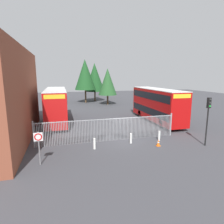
# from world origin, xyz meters

# --- Properties ---
(ground_plane) EXTENTS (100.00, 100.00, 0.00)m
(ground_plane) POSITION_xyz_m (0.00, 8.00, 0.00)
(ground_plane) COLOR #3D3D42
(palisade_fence) EXTENTS (13.44, 0.14, 2.35)m
(palisade_fence) POSITION_xyz_m (-1.42, 0.00, 1.18)
(palisade_fence) COLOR gray
(palisade_fence) RESTS_ON ground
(double_decker_bus_near_gate) EXTENTS (2.54, 10.81, 4.42)m
(double_decker_bus_near_gate) POSITION_xyz_m (-6.27, 8.94, 2.42)
(double_decker_bus_near_gate) COLOR red
(double_decker_bus_near_gate) RESTS_ON ground
(double_decker_bus_behind_fence_left) EXTENTS (2.54, 10.81, 4.42)m
(double_decker_bus_behind_fence_left) POSITION_xyz_m (6.81, 6.01, 2.42)
(double_decker_bus_behind_fence_left) COLOR #B70C0C
(double_decker_bus_behind_fence_left) RESTS_ON ground
(bollard_near_left) EXTENTS (0.20, 0.20, 0.95)m
(bollard_near_left) POSITION_xyz_m (-3.08, -1.69, 0.47)
(bollard_near_left) COLOR silver
(bollard_near_left) RESTS_ON ground
(bollard_center_front) EXTENTS (0.20, 0.20, 0.95)m
(bollard_center_front) POSITION_xyz_m (0.40, -1.17, 0.47)
(bollard_center_front) COLOR silver
(bollard_center_front) RESTS_ON ground
(bollard_near_right) EXTENTS (0.20, 0.20, 0.95)m
(bollard_near_right) POSITION_xyz_m (3.29, -1.17, 0.47)
(bollard_near_right) COLOR silver
(bollard_near_right) RESTS_ON ground
(traffic_cone_by_gate) EXTENTS (0.34, 0.34, 0.59)m
(traffic_cone_by_gate) POSITION_xyz_m (2.51, -2.46, 0.29)
(traffic_cone_by_gate) COLOR orange
(traffic_cone_by_gate) RESTS_ON ground
(speed_limit_sign_post) EXTENTS (0.60, 0.14, 2.40)m
(speed_limit_sign_post) POSITION_xyz_m (-7.25, -3.62, 1.78)
(speed_limit_sign_post) COLOR slate
(speed_limit_sign_post) RESTS_ON ground
(traffic_light_kerbside) EXTENTS (0.28, 0.33, 4.30)m
(traffic_light_kerbside) POSITION_xyz_m (6.59, -3.47, 2.99)
(traffic_light_kerbside) COLOR black
(traffic_light_kerbside) RESTS_ON ground
(tree_tall_back) EXTENTS (4.75, 4.75, 9.77)m
(tree_tall_back) POSITION_xyz_m (-0.11, 26.91, 6.37)
(tree_tall_back) COLOR #4C3823
(tree_tall_back) RESTS_ON ground
(tree_short_side) EXTENTS (4.74, 4.74, 9.13)m
(tree_short_side) POSITION_xyz_m (2.55, 29.67, 5.73)
(tree_short_side) COLOR #4C3823
(tree_short_side) RESTS_ON ground
(tree_mid_row) EXTENTS (3.92, 3.92, 7.67)m
(tree_mid_row) POSITION_xyz_m (4.12, 22.87, 4.86)
(tree_mid_row) COLOR #4C3823
(tree_mid_row) RESTS_ON ground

